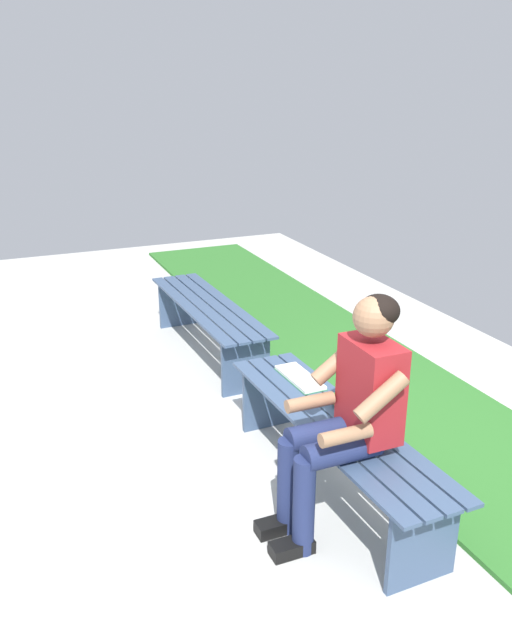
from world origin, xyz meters
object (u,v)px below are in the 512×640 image
at_px(person_seated, 348,408).
at_px(apple, 338,399).
at_px(book_open, 300,378).
at_px(bench_near, 333,436).
at_px(bench_far, 208,316).

height_order(person_seated, apple, person_seated).
distance_m(person_seated, book_open, 0.87).
xyz_separation_m(bench_near, bench_far, (2.11, 0.00, -0.00)).
height_order(person_seated, book_open, person_seated).
bearing_deg(person_seated, apple, -24.83).
relative_size(person_seated, apple, 14.55).
height_order(apple, book_open, apple).
xyz_separation_m(apple, book_open, (0.40, 0.04, -0.03)).
bearing_deg(person_seated, bench_far, -2.39).
xyz_separation_m(bench_near, person_seated, (-0.30, 0.10, 0.34)).
distance_m(bench_far, book_open, 1.59).
height_order(bench_far, apple, apple).
xyz_separation_m(bench_far, apple, (-1.98, -0.10, 0.15)).
bearing_deg(person_seated, bench_near, -18.33).
height_order(bench_far, person_seated, person_seated).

